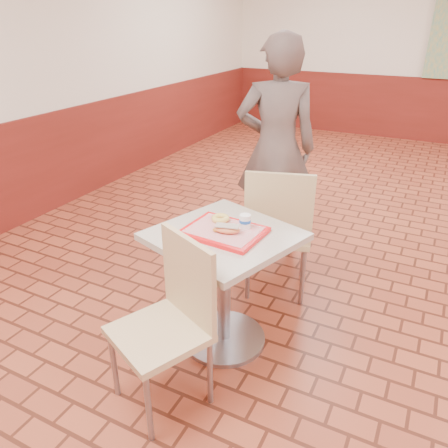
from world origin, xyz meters
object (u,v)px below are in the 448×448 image
at_px(long_john_donut, 226,229).
at_px(paper_cup, 245,221).
at_px(chair_main_back, 278,227).
at_px(ring_donut, 220,218).
at_px(serving_tray, 224,231).
at_px(main_table, 224,271).
at_px(customer, 276,149).
at_px(chair_main_front, 171,315).

bearing_deg(long_john_donut, paper_cup, 55.60).
relative_size(chair_main_back, ring_donut, 9.19).
bearing_deg(serving_tray, main_table, 90.00).
relative_size(customer, paper_cup, 21.73).
relative_size(chair_main_front, paper_cup, 11.19).
bearing_deg(serving_tray, chair_main_back, 81.49).
xyz_separation_m(chair_main_front, long_john_donut, (0.08, 0.47, 0.30)).
bearing_deg(serving_tray, long_john_donut, -45.07).
xyz_separation_m(chair_main_front, serving_tray, (0.05, 0.50, 0.27)).
distance_m(long_john_donut, paper_cup, 0.12).
bearing_deg(chair_main_back, main_table, 64.97).
bearing_deg(main_table, long_john_donut, -45.07).
relative_size(main_table, chair_main_back, 0.78).
relative_size(chair_main_front, chair_main_back, 0.94).
relative_size(main_table, long_john_donut, 4.78).
bearing_deg(long_john_donut, serving_tray, 134.93).
height_order(main_table, chair_main_back, chair_main_back).
relative_size(chair_main_back, customer, 0.55).
distance_m(customer, serving_tray, 1.35).
distance_m(serving_tray, paper_cup, 0.13).
relative_size(main_table, serving_tray, 1.77).
distance_m(main_table, long_john_donut, 0.30).
height_order(customer, paper_cup, customer).
height_order(chair_main_back, long_john_donut, chair_main_back).
xyz_separation_m(customer, paper_cup, (0.29, -1.26, -0.06)).
xyz_separation_m(serving_tray, long_john_donut, (0.03, -0.03, 0.04)).
xyz_separation_m(serving_tray, ring_donut, (-0.07, 0.09, 0.03)).
height_order(customer, ring_donut, customer).
height_order(chair_main_back, paper_cup, chair_main_back).
xyz_separation_m(customer, ring_donut, (0.13, -1.24, -0.09)).
distance_m(chair_main_back, serving_tray, 0.70).
distance_m(main_table, serving_tray, 0.26).
distance_m(chair_main_front, customer, 1.87).
height_order(ring_donut, long_john_donut, long_john_donut).
distance_m(main_table, chair_main_back, 0.66).
bearing_deg(chair_main_back, serving_tray, 64.97).
relative_size(chair_main_back, serving_tray, 2.27).
relative_size(customer, serving_tray, 4.15).
bearing_deg(paper_cup, main_table, -145.81).
relative_size(chair_main_back, long_john_donut, 6.13).
distance_m(chair_main_front, ring_donut, 0.66).
bearing_deg(paper_cup, chair_main_back, 90.16).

